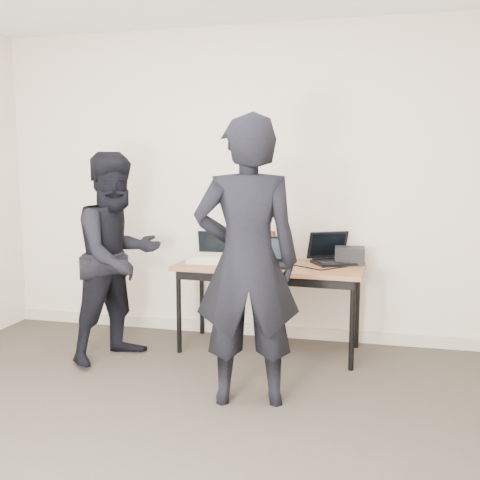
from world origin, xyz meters
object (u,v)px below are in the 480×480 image
(laptop_beige, at_px, (211,255))
(person_observer, at_px, (118,257))
(person_typist, at_px, (247,262))
(laptop_right, at_px, (333,256))
(equipment_box, at_px, (349,255))
(desk, at_px, (269,272))
(laptop_center, at_px, (273,259))
(leather_satchel, at_px, (253,245))

(laptop_beige, distance_m, person_observer, 0.77)
(person_typist, bearing_deg, laptop_right, -125.15)
(equipment_box, bearing_deg, person_typist, -117.02)
(person_typist, bearing_deg, equipment_box, -130.67)
(laptop_right, height_order, person_observer, person_observer)
(laptop_beige, distance_m, equipment_box, 1.15)
(person_observer, bearing_deg, desk, -40.73)
(laptop_beige, relative_size, person_typist, 0.18)
(desk, height_order, laptop_center, laptop_center)
(leather_satchel, bearing_deg, person_typist, -82.40)
(laptop_beige, relative_size, leather_satchel, 0.89)
(laptop_beige, bearing_deg, laptop_center, -8.42)
(laptop_beige, xyz_separation_m, leather_satchel, (0.33, 0.19, 0.07))
(person_typist, bearing_deg, desk, -101.93)
(person_observer, bearing_deg, laptop_beige, -24.41)
(laptop_center, bearing_deg, laptop_beige, 162.22)
(laptop_center, relative_size, equipment_box, 1.44)
(desk, distance_m, leather_satchel, 0.34)
(desk, xyz_separation_m, laptop_beige, (-0.50, 0.04, 0.11))
(laptop_right, xyz_separation_m, person_typist, (-0.47, -1.18, 0.13))
(desk, relative_size, person_typist, 0.84)
(laptop_beige, relative_size, laptop_right, 0.71)
(desk, relative_size, laptop_beige, 4.71)
(person_observer, bearing_deg, leather_satchel, -26.76)
(laptop_beige, height_order, laptop_right, laptop_beige)
(leather_satchel, bearing_deg, laptop_beige, -151.99)
(laptop_right, bearing_deg, laptop_beige, 160.73)
(leather_satchel, xyz_separation_m, person_typist, (0.21, -1.21, 0.06))
(equipment_box, height_order, person_typist, person_typist)
(laptop_beige, height_order, equipment_box, laptop_beige)
(person_typist, bearing_deg, laptop_center, -104.33)
(equipment_box, bearing_deg, desk, -163.08)
(equipment_box, distance_m, person_observer, 1.86)
(desk, height_order, laptop_right, laptop_right)
(desk, height_order, person_typist, person_typist)
(laptop_center, bearing_deg, leather_satchel, 119.80)
(laptop_right, distance_m, person_typist, 1.28)
(laptop_beige, relative_size, person_observer, 0.20)
(person_observer, bearing_deg, equipment_box, -42.18)
(laptop_center, xyz_separation_m, leather_satchel, (-0.22, 0.27, 0.08))
(laptop_center, xyz_separation_m, person_observer, (-1.16, -0.39, 0.04))
(equipment_box, bearing_deg, leather_satchel, 177.48)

